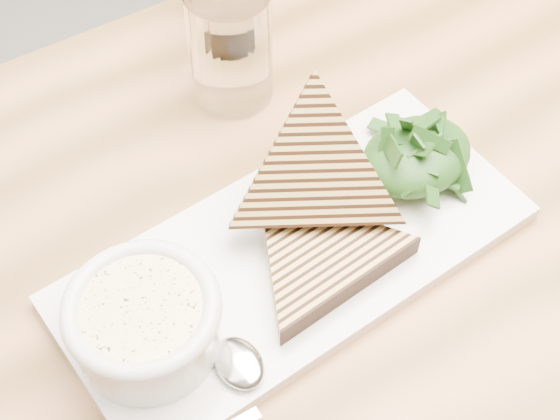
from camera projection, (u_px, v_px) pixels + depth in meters
floor at (390, 415)px, 1.43m from camera, size 6.00×6.00×0.00m
table_top at (298, 277)px, 0.74m from camera, size 1.14×0.81×0.04m
table_leg_br at (427, 112)px, 1.36m from camera, size 0.06×0.06×0.70m
platter at (294, 256)px, 0.72m from camera, size 0.40×0.18×0.01m
soup_bowl at (146, 327)px, 0.65m from camera, size 0.11×0.11×0.04m
soup at (142, 309)px, 0.63m from camera, size 0.09×0.09×0.01m
bowl_rim at (141, 308)px, 0.62m from camera, size 0.12×0.12×0.01m
sandwich_flat at (319, 256)px, 0.70m from camera, size 0.17×0.17×0.02m
sandwich_lean at (316, 174)px, 0.70m from camera, size 0.24×0.24×0.19m
salad_base at (416, 156)px, 0.75m from camera, size 0.11×0.08×0.04m
arugula_pile at (417, 151)px, 0.75m from camera, size 0.11×0.10×0.05m
spoon_bowl at (239, 363)px, 0.65m from camera, size 0.04×0.05×0.01m
glass_near at (230, 45)px, 0.80m from camera, size 0.08×0.08×0.12m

